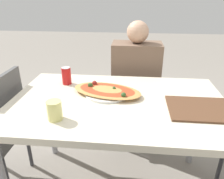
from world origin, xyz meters
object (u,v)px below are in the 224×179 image
at_px(dining_table, 118,111).
at_px(pizza_main, 107,91).
at_px(person_seated, 136,77).
at_px(soda_can, 66,76).
at_px(chair_far_seated, 135,91).
at_px(drink_glass, 55,110).

xyz_separation_m(dining_table, pizza_main, (-0.08, 0.09, 0.09)).
bearing_deg(dining_table, pizza_main, 132.04).
bearing_deg(person_seated, dining_table, 79.98).
xyz_separation_m(person_seated, soda_can, (-0.51, -0.41, 0.15)).
distance_m(person_seated, pizza_main, 0.60).
relative_size(dining_table, pizza_main, 2.63).
xyz_separation_m(chair_far_seated, drink_glass, (-0.43, -1.01, 0.33)).
bearing_deg(soda_can, dining_table, -30.51).
relative_size(dining_table, chair_far_seated, 1.48).
distance_m(chair_far_seated, pizza_main, 0.76).
bearing_deg(pizza_main, soda_can, 155.55).
bearing_deg(person_seated, drink_glass, 64.49).
distance_m(pizza_main, soda_can, 0.34).
relative_size(chair_far_seated, drink_glass, 8.61).
xyz_separation_m(pizza_main, drink_glass, (-0.23, -0.34, 0.03)).
xyz_separation_m(chair_far_seated, person_seated, (-0.00, -0.12, 0.19)).
relative_size(chair_far_seated, pizza_main, 1.77).
distance_m(dining_table, pizza_main, 0.15).
height_order(dining_table, pizza_main, pizza_main).
distance_m(person_seated, drink_glass, 1.00).
bearing_deg(soda_can, person_seated, 39.35).
xyz_separation_m(dining_table, soda_can, (-0.39, 0.23, 0.14)).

